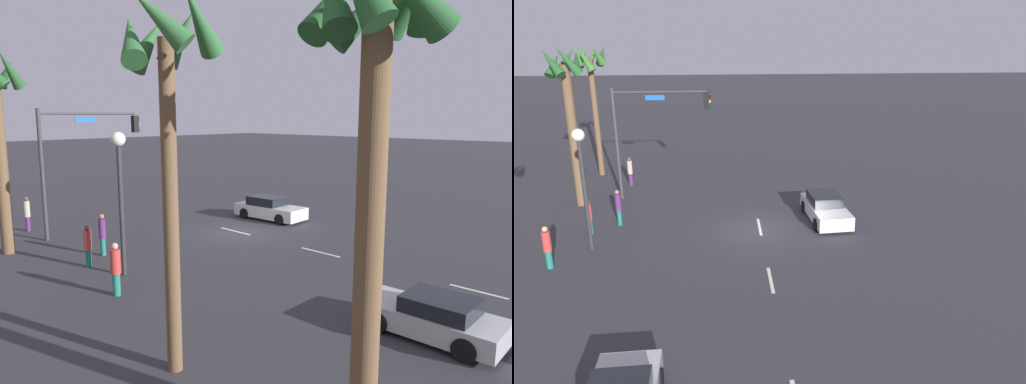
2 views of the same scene
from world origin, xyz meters
The scene contains 14 objects.
ground_plane centered at (0.00, 0.00, 0.00)m, with size 220.00×220.00×0.00m, color #333338.
lane_stripe_1 centered at (-12.32, 0.00, 0.01)m, with size 2.03×0.14×0.01m, color silver.
lane_stripe_2 centered at (-5.31, 0.00, 0.01)m, with size 2.16×0.14×0.01m, color silver.
lane_stripe_3 centered at (0.45, 0.00, 0.01)m, with size 2.30×0.14×0.01m, color silver.
car_0 centered at (1.19, -3.61, 0.64)m, with size 4.53×2.11×1.39m.
car_1 centered at (-12.61, 4.52, 0.58)m, with size 3.97×1.91×1.24m.
traffic_signal centered at (5.89, 6.13, 4.52)m, with size 0.32×5.71×6.64m.
streetlamp centered at (-1.58, 7.95, 4.01)m, with size 0.56×0.56×5.66m.
pedestrian_0 centered at (0.35, 8.47, 0.96)m, with size 0.38×0.38×1.79m.
pedestrian_1 centered at (8.62, 7.91, 1.04)m, with size 0.45×0.45×1.92m.
pedestrian_2 centered at (-3.32, 9.24, 1.01)m, with size 0.48×0.48×1.90m.
pedestrian_3 centered at (1.44, 7.25, 1.04)m, with size 0.40×0.40×1.92m.
palm_tree_0 centered at (-8.79, 10.73, 6.77)m, with size 2.47×2.47×9.00m.
palm_tree_2 centered at (-13.64, 10.05, 6.63)m, with size 2.61×2.47×9.18m.
Camera 1 is at (-17.70, 16.98, 6.22)m, focal length 32.60 mm.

